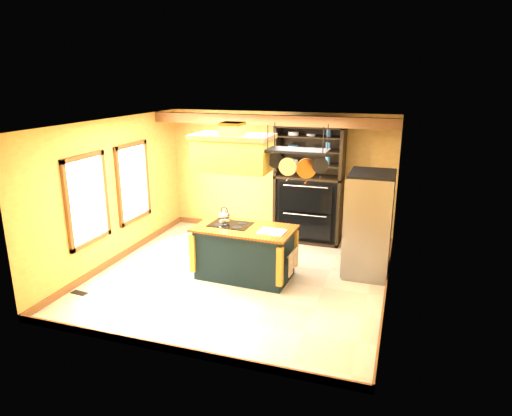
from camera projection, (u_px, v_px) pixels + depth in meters
The scene contains 15 objects.
floor at pixel (241, 276), 8.12m from camera, with size 5.00×5.00×0.00m, color beige.
ceiling at pixel (239, 123), 7.36m from camera, with size 5.00×5.00×0.00m, color white.
wall_back at pixel (279, 174), 10.02m from camera, with size 5.00×0.02×2.70m, color gold.
wall_front at pixel (168, 256), 5.46m from camera, with size 5.00×0.02×2.70m, color gold.
wall_left at pixel (114, 192), 8.49m from camera, with size 0.02×5.00×2.70m, color gold.
wall_right at pixel (393, 217), 6.99m from camera, with size 0.02×5.00×2.70m, color gold.
ceiling_beam at pixel (269, 120), 8.95m from camera, with size 5.00×0.15×0.20m, color brown.
window_near at pixel (88, 200), 7.74m from camera, with size 0.06×1.06×1.56m.
window_far at pixel (134, 182), 9.02m from camera, with size 0.06×1.06×1.56m.
kitchen_island at pixel (245, 252), 7.97m from camera, with size 1.76×1.03×1.11m.
range_hood at pixel (233, 151), 7.54m from camera, with size 1.33×0.75×0.80m.
pot_rack at pixel (298, 156), 7.22m from camera, with size 1.03×0.48×0.87m.
refrigerator at pixel (368, 226), 8.02m from camera, with size 0.79×0.93×1.81m.
hutch at pixel (309, 198), 9.67m from camera, with size 1.40×0.63×2.48m.
floor_register at pixel (79, 293), 7.47m from camera, with size 0.28×0.12×0.01m, color black.
Camera 1 is at (2.60, -7.00, 3.43)m, focal length 32.00 mm.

